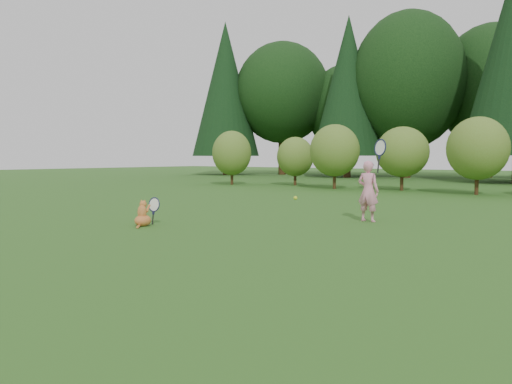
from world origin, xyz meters
The scene contains 6 objects.
ground centered at (0.00, 0.00, 0.00)m, with size 100.00×100.00×0.00m, color #1F4F16.
shrub_row centered at (0.00, 13.00, 1.40)m, with size 28.00×3.00×2.80m, color #596B21, non-canonical shape.
woodland_backdrop centered at (0.00, 23.00, 7.50)m, with size 48.00×10.00×15.00m, color black, non-canonical shape.
child centered at (1.66, 2.91, 0.69)m, with size 0.75×0.44×1.99m.
cat centered at (-1.68, -0.52, 0.28)m, with size 0.50×0.75×0.74m.
tennis_ball centered at (1.24, 0.65, 0.64)m, with size 0.07×0.07×0.07m.
Camera 1 is at (6.27, -7.13, 1.40)m, focal length 35.00 mm.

